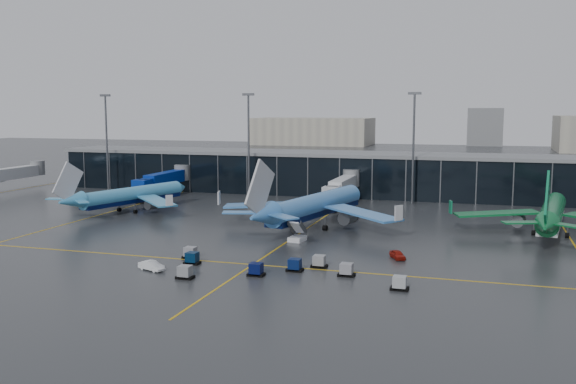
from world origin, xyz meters
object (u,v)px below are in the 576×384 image
(mobile_airstair, at_px, (297,237))
(baggage_carts, at_px, (270,267))
(service_van_red, at_px, (398,255))
(airliner_klm_near, at_px, (316,192))
(airliner_arkefly, at_px, (133,186))
(service_van_white, at_px, (152,266))
(airliner_aer_lingus, at_px, (553,200))

(mobile_airstair, bearing_deg, baggage_carts, -76.11)
(service_van_red, bearing_deg, airliner_klm_near, 101.92)
(airliner_arkefly, xyz_separation_m, airliner_klm_near, (41.97, -6.30, 1.04))
(airliner_arkefly, height_order, baggage_carts, airliner_arkefly)
(airliner_arkefly, relative_size, service_van_white, 8.93)
(airliner_klm_near, xyz_separation_m, airliner_aer_lingus, (40.93, 5.27, -0.57))
(airliner_klm_near, xyz_separation_m, service_van_red, (17.78, -20.88, -5.97))
(airliner_klm_near, height_order, baggage_carts, airliner_klm_near)
(mobile_airstair, bearing_deg, airliner_aer_lingus, 31.95)
(airliner_klm_near, bearing_deg, airliner_aer_lingus, 19.97)
(airliner_klm_near, relative_size, service_van_red, 11.70)
(baggage_carts, bearing_deg, service_van_white, -166.30)
(airliner_arkefly, height_order, mobile_airstair, airliner_arkefly)
(airliner_klm_near, relative_size, mobile_airstair, 12.38)
(service_van_white, bearing_deg, airliner_klm_near, -0.28)
(airliner_arkefly, bearing_deg, mobile_airstair, -8.09)
(airliner_arkefly, relative_size, mobile_airstair, 10.42)
(airliner_arkefly, distance_m, baggage_carts, 59.97)
(airliner_aer_lingus, relative_size, baggage_carts, 1.16)
(airliner_aer_lingus, xyz_separation_m, service_van_red, (-23.15, -26.15, -5.40))
(mobile_airstair, bearing_deg, airliner_klm_near, 98.64)
(airliner_aer_lingus, distance_m, baggage_carts, 54.97)
(service_van_white, bearing_deg, service_van_red, -42.64)
(airliner_aer_lingus, xyz_separation_m, service_van_white, (-54.18, -42.78, -5.35))
(airliner_aer_lingus, bearing_deg, airliner_arkefly, -172.80)
(service_van_red, bearing_deg, baggage_carts, -168.60)
(airliner_arkefly, distance_m, service_van_white, 52.61)
(service_van_white, bearing_deg, airliner_aer_lingus, -32.53)
(service_van_white, bearing_deg, baggage_carts, -57.12)
(airliner_aer_lingus, xyz_separation_m, mobile_airstair, (-40.70, -18.39, -5.25))
(airliner_klm_near, height_order, service_van_red, airliner_klm_near)
(baggage_carts, xyz_separation_m, service_van_white, (-15.73, -3.84, -0.09))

